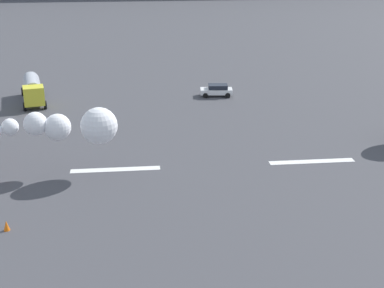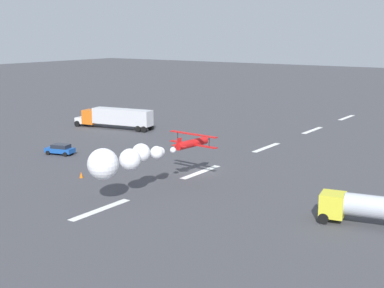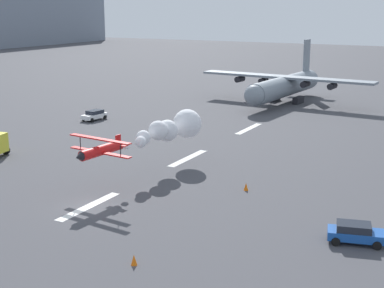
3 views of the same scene
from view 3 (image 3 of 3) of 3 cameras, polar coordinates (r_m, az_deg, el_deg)
name	(u,v)px [view 3 (image 3 of 3)]	position (r m, az deg, el deg)	size (l,w,h in m)	color
ground_plane	(89,206)	(50.15, -10.47, -6.27)	(440.00, 440.00, 0.00)	#424247
runway_stripe_3	(89,206)	(50.15, -10.47, -6.26)	(8.00, 0.90, 0.01)	white
runway_stripe_4	(188,158)	(64.50, -0.41, -1.46)	(8.00, 0.90, 0.01)	white
runway_stripe_5	(249,129)	(80.37, 5.80, 1.56)	(8.00, 0.90, 0.01)	white
cargo_transport_plane	(283,86)	(101.33, 9.23, 5.87)	(26.24, 32.36, 10.88)	gray
stunt_biplane_red	(169,129)	(59.50, -2.33, 1.54)	(18.76, 7.04, 3.20)	red
followme_car_yellow	(355,233)	(43.51, 16.34, -8.67)	(2.85, 4.45, 1.52)	#194CA5
airport_staff_sedan	(94,115)	(87.27, -9.93, 2.95)	(4.24, 2.34, 1.52)	white
traffic_cone_near	(134,260)	(38.84, -5.94, -11.68)	(0.44, 0.44, 0.75)	orange
traffic_cone_far	(246,187)	(53.56, 5.53, -4.35)	(0.44, 0.44, 0.75)	orange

